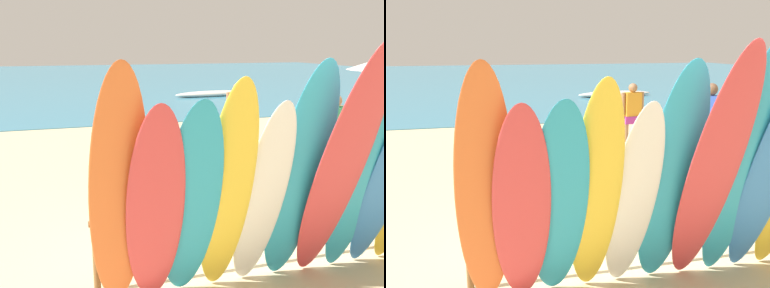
% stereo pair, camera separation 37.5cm
% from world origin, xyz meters
% --- Properties ---
extents(ground, '(60.00, 60.00, 0.00)m').
position_xyz_m(ground, '(0.00, 14.00, 0.00)').
color(ground, '#D3BC8C').
extents(ocean_water, '(60.00, 40.00, 0.02)m').
position_xyz_m(ocean_water, '(0.00, 29.37, 0.01)').
color(ocean_water, teal).
rests_on(ocean_water, ground).
extents(surfboard_rack, '(3.52, 0.07, 0.77)m').
position_xyz_m(surfboard_rack, '(0.00, 0.00, 0.61)').
color(surfboard_rack, brown).
rests_on(surfboard_rack, ground).
extents(surfboard_orange_0, '(0.50, 0.87, 2.35)m').
position_xyz_m(surfboard_orange_0, '(-1.54, -0.58, 1.18)').
color(surfboard_orange_0, orange).
rests_on(surfboard_orange_0, ground).
extents(surfboard_red_1, '(0.57, 0.89, 2.04)m').
position_xyz_m(surfboard_red_1, '(-1.24, -0.62, 1.02)').
color(surfboard_red_1, '#D13D42').
rests_on(surfboard_red_1, ground).
extents(surfboard_teal_2, '(0.58, 0.93, 2.06)m').
position_xyz_m(surfboard_teal_2, '(-0.91, -0.60, 1.03)').
color(surfboard_teal_2, '#289EC6').
rests_on(surfboard_teal_2, ground).
extents(surfboard_yellow_3, '(0.54, 0.96, 2.22)m').
position_xyz_m(surfboard_yellow_3, '(-0.57, -0.61, 1.11)').
color(surfboard_yellow_3, yellow).
rests_on(surfboard_yellow_3, ground).
extents(surfboard_white_4, '(0.50, 0.81, 2.01)m').
position_xyz_m(surfboard_white_4, '(-0.18, -0.54, 1.00)').
color(surfboard_white_4, white).
rests_on(surfboard_white_4, ground).
extents(surfboard_teal_5, '(0.58, 0.81, 2.34)m').
position_xyz_m(surfboard_teal_5, '(0.20, -0.55, 1.17)').
color(surfboard_teal_5, '#289EC6').
rests_on(surfboard_teal_5, ground).
extents(surfboard_red_6, '(0.55, 1.09, 2.51)m').
position_xyz_m(surfboard_red_6, '(0.54, -0.71, 1.25)').
color(surfboard_red_6, '#D13D42').
rests_on(surfboard_red_6, ground).
extents(surfboard_teal_7, '(0.53, 0.99, 2.55)m').
position_xyz_m(surfboard_teal_7, '(0.88, -0.67, 1.28)').
color(surfboard_teal_7, '#289EC6').
rests_on(surfboard_teal_7, ground).
extents(surfboard_blue_8, '(0.54, 1.08, 2.39)m').
position_xyz_m(surfboard_blue_8, '(1.17, -0.69, 1.19)').
color(surfboard_blue_8, '#337AD1').
rests_on(surfboard_blue_8, ground).
extents(beachgoer_by_water, '(0.51, 0.39, 1.58)m').
position_xyz_m(beachgoer_by_water, '(2.74, 2.49, 0.91)').
color(beachgoer_by_water, '#9E704C').
rests_on(beachgoer_by_water, ground).
extents(beachgoer_strolling, '(0.45, 0.55, 1.72)m').
position_xyz_m(beachgoer_strolling, '(2.93, 3.34, 0.99)').
color(beachgoer_strolling, brown).
rests_on(beachgoer_strolling, ground).
extents(beachgoer_photographing, '(0.58, 0.25, 1.55)m').
position_xyz_m(beachgoer_photographing, '(2.21, 5.56, 0.89)').
color(beachgoer_photographing, '#9E704C').
rests_on(beachgoer_photographing, ground).
extents(beach_chair_blue, '(0.71, 0.80, 0.83)m').
position_xyz_m(beach_chair_blue, '(2.45, 1.33, 0.43)').
color(beach_chair_blue, '#B7B7BC').
rests_on(beach_chair_blue, ground).
extents(distant_boat, '(3.68, 0.97, 0.29)m').
position_xyz_m(distant_boat, '(5.32, 15.73, 0.13)').
color(distant_boat, silver).
rests_on(distant_boat, ground).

